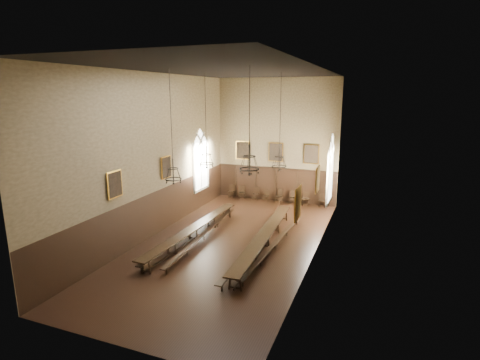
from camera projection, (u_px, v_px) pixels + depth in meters
The scene contains 34 objects.
floor at pixel (229, 244), 20.12m from camera, with size 9.00×18.00×0.02m, color black.
ceiling at pixel (228, 70), 18.09m from camera, with size 9.00×18.00×0.02m, color black.
wall_back at pixel (277, 141), 27.29m from camera, with size 9.00×0.02×9.00m, color #918159.
wall_front at pixel (110, 212), 10.91m from camera, with size 9.00×0.02×9.00m, color #918159.
wall_left at pixel (154, 156), 20.68m from camera, with size 0.02×18.00×9.00m, color #918159.
wall_right at pixel (318, 167), 17.52m from camera, with size 0.02×18.00×9.00m, color #918159.
wainscot_panelling at pixel (229, 222), 19.84m from camera, with size 9.00×18.00×2.50m, color black, non-canonical shape.
table_left at pixel (194, 234), 20.55m from camera, with size 1.01×9.51×0.74m.
table_right at pixel (264, 241), 19.51m from camera, with size 1.15×10.21×0.79m.
bench_left_outer at pixel (189, 233), 20.92m from camera, with size 0.47×9.59×0.43m.
bench_left_inner at pixel (204, 236), 20.56m from camera, with size 0.78×9.18×0.41m.
bench_right_inner at pixel (257, 242), 19.61m from camera, with size 0.52×10.45×0.47m.
bench_right_outer at pixel (275, 245), 19.30m from camera, with size 0.74×9.07×0.41m.
chair_0 at pixel (231, 194), 29.04m from camera, with size 0.51×0.51×1.00m.
chair_1 at pixel (242, 195), 28.77m from camera, with size 0.55×0.55×0.98m.
chair_2 at pixel (256, 196), 28.33m from camera, with size 0.46×0.46×1.01m.
chair_3 at pixel (266, 198), 27.99m from camera, with size 0.40×0.40×0.86m.
chair_4 at pixel (279, 199), 27.61m from camera, with size 0.56×0.56×1.03m.
chair_5 at pixel (292, 200), 27.39m from camera, with size 0.53×0.53×0.95m.
chair_6 at pixel (306, 201), 26.98m from camera, with size 0.50×0.50×1.02m.
chair_7 at pixel (322, 203), 26.56m from camera, with size 0.53×0.53×0.99m.
chandelier_back_left at pixel (206, 158), 21.98m from camera, with size 0.85×0.85×5.30m.
chandelier_back_right at pixel (279, 160), 21.08m from camera, with size 0.83×0.83×5.29m.
chandelier_front_left at pixel (173, 171), 17.66m from camera, with size 0.79×0.79×5.22m.
chandelier_front_right at pixel (249, 162), 15.84m from camera, with size 0.85×0.85×4.41m.
portrait_back_0 at pixel (243, 150), 28.27m from camera, with size 1.10×0.12×1.40m.
portrait_back_1 at pixel (276, 152), 27.36m from camera, with size 1.10×0.12×1.40m.
portrait_back_2 at pixel (311, 154), 26.45m from camera, with size 1.10×0.12×1.40m.
portrait_left_0 at pixel (166, 167), 21.73m from camera, with size 0.12×1.00×1.30m.
portrait_left_1 at pixel (115, 184), 17.64m from camera, with size 0.12×1.00×1.30m.
portrait_right_0 at pixel (318, 179), 18.66m from camera, with size 0.12×1.00×1.30m.
portrait_right_1 at pixel (298, 203), 14.57m from camera, with size 0.12×1.00×1.30m.
window_right at pixel (331, 169), 22.80m from camera, with size 0.20×2.20×4.60m, color white, non-canonical shape.
window_left at pixel (201, 160), 25.90m from camera, with size 0.20×2.20×4.60m, color white, non-canonical shape.
Camera 1 is at (7.30, -17.36, 7.88)m, focal length 28.00 mm.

